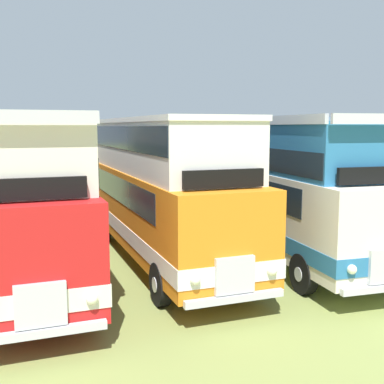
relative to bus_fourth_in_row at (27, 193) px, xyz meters
The scene contains 3 objects.
bus_fourth_in_row is the anchor object (origin of this frame).
bus_fifth_in_row 3.95m from the bus_fourth_in_row, ahead, with size 2.81×10.77×4.49m.
bus_sixth_in_row 7.90m from the bus_fourth_in_row, ahead, with size 3.12×11.56×4.52m.
Camera 1 is at (1.98, -14.45, 4.22)m, focal length 44.78 mm.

